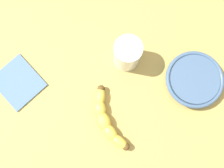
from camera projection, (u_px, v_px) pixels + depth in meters
wooden_tabletop at (115, 95)px, 77.70cm from camera, size 120.00×120.00×3.00cm
banana at (106, 120)px, 72.97cm from camera, size 10.10×19.42×3.95cm
smoothie_glass at (127, 54)px, 72.83cm from camera, size 7.90×7.90×11.36cm
ceramic_bowl at (194, 80)px, 74.63cm from camera, size 17.18×17.18×3.83cm
folded_napkin at (18, 82)px, 76.55cm from camera, size 12.30×13.63×0.60cm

